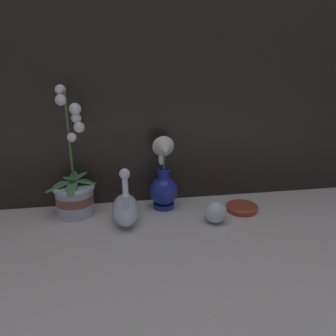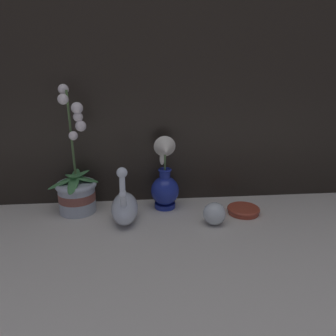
{
  "view_description": "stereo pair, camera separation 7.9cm",
  "coord_description": "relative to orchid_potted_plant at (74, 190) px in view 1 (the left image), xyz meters",
  "views": [
    {
      "loc": [
        -0.15,
        -0.92,
        0.52
      ],
      "look_at": [
        0.03,
        0.14,
        0.18
      ],
      "focal_mm": 35.0,
      "sensor_mm": 36.0,
      "label": 1
    },
    {
      "loc": [
        -0.07,
        -0.93,
        0.52
      ],
      "look_at": [
        0.03,
        0.14,
        0.18
      ],
      "focal_mm": 35.0,
      "sensor_mm": 36.0,
      "label": 2
    }
  ],
  "objects": [
    {
      "name": "ground_plane",
      "position": [
        0.3,
        -0.19,
        -0.09
      ],
      "size": [
        2.8,
        2.8,
        0.0
      ],
      "primitive_type": "plane",
      "color": "beige"
    },
    {
      "name": "orchid_potted_plant",
      "position": [
        0.0,
        0.0,
        0.0
      ],
      "size": [
        0.18,
        0.18,
        0.45
      ],
      "color": "#B2BCCC",
      "rests_on": "ground_plane"
    },
    {
      "name": "window_backdrop",
      "position": [
        0.3,
        0.1,
        0.51
      ],
      "size": [
        2.8,
        0.03,
        1.2
      ],
      "color": "black",
      "rests_on": "ground_plane"
    },
    {
      "name": "amber_dish",
      "position": [
        0.6,
        -0.07,
        -0.08
      ],
      "size": [
        0.12,
        0.12,
        0.02
      ],
      "color": "#A8422D",
      "rests_on": "ground_plane"
    },
    {
      "name": "blue_vase",
      "position": [
        0.32,
        0.0,
        0.01
      ],
      "size": [
        0.1,
        0.11,
        0.27
      ],
      "color": "navy",
      "rests_on": "ground_plane"
    },
    {
      "name": "swan_figurine",
      "position": [
        0.17,
        -0.09,
        -0.04
      ],
      "size": [
        0.09,
        0.2,
        0.22
      ],
      "color": "silver",
      "rests_on": "ground_plane"
    },
    {
      "name": "glass_sphere",
      "position": [
        0.47,
        -0.14,
        -0.05
      ],
      "size": [
        0.08,
        0.08,
        0.08
      ],
      "color": "silver",
      "rests_on": "ground_plane"
    }
  ]
}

